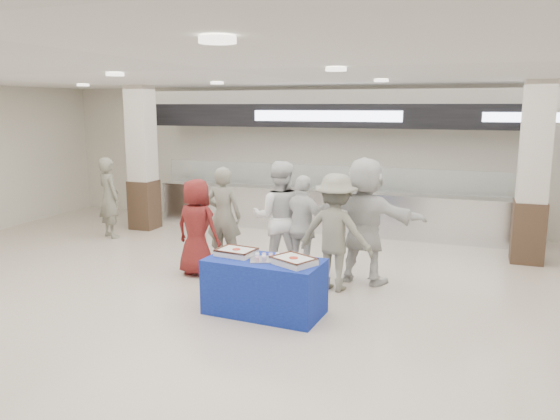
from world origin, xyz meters
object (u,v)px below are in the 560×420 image
at_px(display_table, 264,286).
at_px(chef_short, 303,227).
at_px(cupcake_tray, 267,258).
at_px(soldier_a, 224,216).
at_px(civilian_maroon, 197,227).
at_px(chef_tall, 279,218).
at_px(soldier_b, 335,232).
at_px(soldier_bg, 109,198).
at_px(sheet_cake_right, 294,260).
at_px(sheet_cake_left, 236,251).
at_px(civilian_white, 365,220).

bearing_deg(display_table, chef_short, 93.07).
relative_size(cupcake_tray, soldier_a, 0.31).
distance_m(civilian_maroon, chef_tall, 1.37).
height_order(soldier_b, soldier_bg, soldier_b).
bearing_deg(civilian_maroon, sheet_cake_right, 155.97).
relative_size(sheet_cake_right, soldier_a, 0.37).
distance_m(display_table, cupcake_tray, 0.42).
distance_m(cupcake_tray, chef_tall, 1.89).
bearing_deg(soldier_b, cupcake_tray, 72.16).
bearing_deg(sheet_cake_left, chef_tall, 90.18).
distance_m(chef_short, civilian_white, 0.99).
bearing_deg(soldier_bg, soldier_a, -170.60).
relative_size(soldier_a, civilian_white, 0.87).
distance_m(sheet_cake_left, soldier_b, 1.62).
bearing_deg(sheet_cake_right, cupcake_tray, 172.35).
height_order(display_table, civilian_white, civilian_white).
relative_size(sheet_cake_right, civilian_maroon, 0.40).
bearing_deg(civilian_maroon, soldier_bg, -22.18).
bearing_deg(soldier_a, display_table, 122.38).
bearing_deg(soldier_b, chef_tall, -18.99).
bearing_deg(civilian_white, sheet_cake_left, 60.43).
relative_size(sheet_cake_left, chef_tall, 0.29).
bearing_deg(chef_tall, soldier_a, -20.57).
bearing_deg(civilian_white, soldier_bg, -1.05).
height_order(soldier_a, soldier_b, soldier_b).
xyz_separation_m(display_table, sheet_cake_right, (0.43, -0.07, 0.43)).
relative_size(chef_tall, soldier_b, 1.06).
relative_size(display_table, soldier_b, 0.87).
xyz_separation_m(sheet_cake_left, chef_tall, (-0.01, 1.73, 0.14)).
distance_m(chef_tall, soldier_b, 1.21).
bearing_deg(soldier_a, chef_short, 164.36).
bearing_deg(soldier_b, sheet_cake_left, 54.66).
bearing_deg(soldier_a, soldier_bg, -23.92).
distance_m(civilian_white, soldier_bg, 5.80).
height_order(sheet_cake_left, soldier_b, soldier_b).
bearing_deg(display_table, soldier_bg, 151.56).
relative_size(sheet_cake_right, civilian_white, 0.32).
height_order(sheet_cake_left, soldier_bg, soldier_bg).
distance_m(soldier_a, chef_tall, 1.09).
distance_m(sheet_cake_left, chef_short, 1.65).
xyz_separation_m(sheet_cake_right, chef_short, (-0.42, 1.73, 0.04)).
bearing_deg(sheet_cake_left, soldier_bg, 146.15).
distance_m(cupcake_tray, civilian_white, 2.04).
bearing_deg(chef_short, soldier_bg, 0.42).
relative_size(civilian_maroon, chef_tall, 0.85).
height_order(chef_tall, soldier_bg, chef_tall).
xyz_separation_m(civilian_maroon, chef_tall, (1.23, 0.59, 0.14)).
xyz_separation_m(chef_short, soldier_bg, (-4.71, 1.27, 0.01)).
bearing_deg(civilian_white, sheet_cake_right, 83.77).
height_order(sheet_cake_right, civilian_maroon, civilian_maroon).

